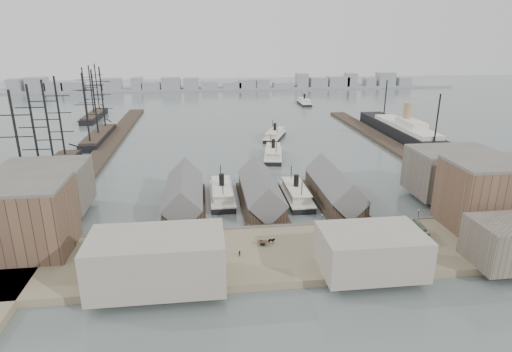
{
  "coord_description": "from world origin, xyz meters",
  "views": [
    {
      "loc": [
        -18.45,
        -118.84,
        56.52
      ],
      "look_at": [
        0.0,
        30.0,
        6.0
      ],
      "focal_mm": 30.0,
      "sensor_mm": 36.0,
      "label": 1
    }
  ],
  "objects": [
    {
      "name": "ground",
      "position": [
        0.0,
        0.0,
        0.0
      ],
      "size": [
        900.0,
        900.0,
        0.0
      ],
      "primitive_type": "plane",
      "color": "#4F5B59",
      "rests_on": "ground"
    },
    {
      "name": "pedestrian_3",
      "position": [
        -10.64,
        -21.7,
        2.84
      ],
      "size": [
        1.06,
        0.86,
        1.68
      ],
      "primitive_type": "imported",
      "rotation": [
        0.0,
        0.0,
        3.68
      ],
      "color": "black",
      "rests_on": "quay"
    },
    {
      "name": "pedestrian_0",
      "position": [
        -53.98,
        -11.3,
        2.79
      ],
      "size": [
        0.68,
        0.58,
        1.57
      ],
      "primitive_type": "imported",
      "rotation": [
        0.0,
        0.0,
        0.33
      ],
      "color": "black",
      "rests_on": "quay"
    },
    {
      "name": "ferry_open_mid",
      "position": [
        20.63,
        111.42,
        2.19
      ],
      "size": [
        17.02,
        27.2,
        9.34
      ],
      "rotation": [
        0.0,
        0.0,
        -0.38
      ],
      "color": "black",
      "rests_on": "ground"
    },
    {
      "name": "street_bldg_east",
      "position": [
        55.0,
        -33.0,
        7.5
      ],
      "size": [
        18.0,
        14.0,
        11.0
      ],
      "primitive_type": "cube",
      "color": "#60564C",
      "rests_on": "quay"
    },
    {
      "name": "ferry_open_far",
      "position": [
        64.34,
        225.98,
        2.19
      ],
      "size": [
        8.28,
        26.34,
        9.36
      ],
      "rotation": [
        0.0,
        0.0,
        -0.02
      ],
      "color": "black",
      "rests_on": "ground"
    },
    {
      "name": "ferry_shed_west",
      "position": [
        -26.0,
        16.88,
        4.64
      ],
      "size": [
        14.0,
        42.0,
        12.6
      ],
      "color": "#2D231C",
      "rests_on": "ground"
    },
    {
      "name": "warehouse_east_front",
      "position": [
        66.0,
        -12.0,
        11.5
      ],
      "size": [
        30.0,
        18.0,
        19.0
      ],
      "primitive_type": "cube",
      "color": "brown",
      "rests_on": "east_land"
    },
    {
      "name": "pedestrian_5",
      "position": [
        15.29,
        -20.81,
        2.91
      ],
      "size": [
        0.74,
        0.81,
        1.82
      ],
      "primitive_type": "imported",
      "rotation": [
        0.0,
        0.0,
        1.08
      ],
      "color": "black",
      "rests_on": "quay"
    },
    {
      "name": "horse_cart_center",
      "position": [
        -2.2,
        -16.09,
        2.84
      ],
      "size": [
        5.02,
        1.97,
        1.68
      ],
      "rotation": [
        0.0,
        0.0,
        1.41
      ],
      "color": "black",
      "rests_on": "quay"
    },
    {
      "name": "warehouse_west_front",
      "position": [
        -70.0,
        -12.0,
        11.0
      ],
      "size": [
        32.0,
        18.0,
        18.0
      ],
      "primitive_type": "cube",
      "color": "brown",
      "rests_on": "west_land"
    },
    {
      "name": "street_bldg_west",
      "position": [
        -30.0,
        -32.0,
        8.0
      ],
      "size": [
        30.0,
        16.0,
        12.0
      ],
      "primitive_type": "cube",
      "color": "gray",
      "rests_on": "quay"
    },
    {
      "name": "ocean_steamer",
      "position": [
        92.0,
        100.34,
        4.43
      ],
      "size": [
        14.08,
        102.92,
        20.58
      ],
      "color": "black",
      "rests_on": "ground"
    },
    {
      "name": "lamp_post_near_e",
      "position": [
        15.0,
        -7.0,
        4.71
      ],
      "size": [
        0.44,
        0.44,
        3.92
      ],
      "color": "black",
      "rests_on": "quay"
    },
    {
      "name": "pedestrian_8",
      "position": [
        37.58,
        -13.47,
        2.86
      ],
      "size": [
        1.09,
        0.71,
        1.72
      ],
      "primitive_type": "imported",
      "rotation": [
        0.0,
        0.0,
        0.31
      ],
      "color": "black",
      "rests_on": "quay"
    },
    {
      "name": "horse_cart_right",
      "position": [
        25.35,
        -20.81,
        2.78
      ],
      "size": [
        4.77,
        2.91,
        1.5
      ],
      "rotation": [
        0.0,
        0.0,
        1.91
      ],
      "color": "black",
      "rests_on": "quay"
    },
    {
      "name": "lamp_post_far_e",
      "position": [
        45.0,
        -7.0,
        4.71
      ],
      "size": [
        0.44,
        0.44,
        3.92
      ],
      "color": "black",
      "rests_on": "quay"
    },
    {
      "name": "warehouse_east_back",
      "position": [
        68.0,
        15.0,
        9.5
      ],
      "size": [
        28.0,
        20.0,
        15.0
      ],
      "primitive_type": "cube",
      "color": "#60564C",
      "rests_on": "east_land"
    },
    {
      "name": "ferry_docked_west",
      "position": [
        -13.0,
        23.67,
        2.34
      ],
      "size": [
        8.38,
        27.92,
        9.97
      ],
      "color": "black",
      "rests_on": "ground"
    },
    {
      "name": "lamp_post_near_w",
      "position": [
        -15.0,
        -7.0,
        4.71
      ],
      "size": [
        0.44,
        0.44,
        3.92
      ],
      "color": "black",
      "rests_on": "quay"
    },
    {
      "name": "west_wharf",
      "position": [
        -68.0,
        100.0,
        0.8
      ],
      "size": [
        10.0,
        220.0,
        1.6
      ],
      "primitive_type": "cube",
      "color": "#2D231C",
      "rests_on": "ground"
    },
    {
      "name": "sailing_ship_mid",
      "position": [
        -76.05,
        119.35,
        2.73
      ],
      "size": [
        9.27,
        53.56,
        38.11
      ],
      "color": "black",
      "rests_on": "ground"
    },
    {
      "name": "quay",
      "position": [
        0.0,
        -20.0,
        1.0
      ],
      "size": [
        180.0,
        30.0,
        2.0
      ],
      "primitive_type": "cube",
      "color": "#7B6E53",
      "rests_on": "ground"
    },
    {
      "name": "pedestrian_7",
      "position": [
        35.23,
        -22.89,
        2.8
      ],
      "size": [
        1.09,
        0.7,
        1.6
      ],
      "primitive_type": "imported",
      "rotation": [
        0.0,
        0.0,
        3.25
      ],
      "color": "black",
      "rests_on": "quay"
    },
    {
      "name": "ferry_shed_center",
      "position": [
        0.0,
        16.88,
        4.64
      ],
      "size": [
        14.0,
        42.0,
        12.6
      ],
      "color": "#2D231C",
      "rests_on": "ground"
    },
    {
      "name": "pedestrian_4",
      "position": [
        -4.41,
        -16.55,
        2.82
      ],
      "size": [
        0.96,
        0.88,
        1.65
      ],
      "primitive_type": "imported",
      "rotation": [
        0.0,
        0.0,
        0.58
      ],
      "color": "black",
      "rests_on": "quay"
    },
    {
      "name": "street_bldg_center",
      "position": [
        20.0,
        -32.0,
        7.0
      ],
      "size": [
        24.0,
        16.0,
        10.0
      ],
      "primitive_type": "cube",
      "color": "gray",
      "rests_on": "quay"
    },
    {
      "name": "lamp_post_far_w",
      "position": [
        -45.0,
        -7.0,
        4.71
      ],
      "size": [
        0.44,
        0.44,
        3.92
      ],
      "color": "black",
      "rests_on": "quay"
    },
    {
      "name": "pedestrian_1",
      "position": [
        -46.91,
        -18.48,
        2.9
      ],
      "size": [
        1.1,
        1.11,
        1.81
      ],
      "primitive_type": "imported",
      "rotation": [
        0.0,
        0.0,
        0.82
      ],
      "color": "black",
      "rests_on": "quay"
    },
    {
      "name": "horse_cart_left",
      "position": [
        -34.07,
        -14.03,
        2.83
      ],
      "size": [
        4.42,
        4.13,
        1.64
      ],
      "rotation": [
        0.0,
        0.0,
        0.85
      ],
      "color": "black",
      "rests_on": "quay"
    },
    {
      "name": "ferry_shed_east",
      "position": [
        26.0,
        16.88,
        4.64
      ],
      "size": [
        14.0,
        42.0,
        12.6
      ],
      "color": "#2D231C",
      "rests_on": "ground"
    },
    {
      "name": "pedestrian_9",
      "position": [
        50.6,
        -22.42,
        2.84
      ],
      "size": [
        0.84,
        0.56,
        1.68
      ],
      "primitive_type": "imported",
      "rotation": [
        0.0,
        0.0,
        3.17
      ],
      "color": "black",
      "rests_on": "quay"
    },
    {
      "name": "east_wharf",
      "position": [
        78.0,
        90.0,
        0.8
      ],
      "size": [
        10.0,
        180.0,
        1.6
      ],
      "primitive_type": "cube",
      "color": "#2D231C",
      "rests_on": "ground"
    },
    {
      "name": "far_shore",
      "position": [
        -2.07,
        334.14,
        3.91
      ],
      "size": [
        500.0,
        40.0,
        15.72
      ],
      "color": "gray",
      "rests_on": "ground"
    },
    {
      "name": "sailing_ship_near",
      "position": [
        -81.12,
        53.1,
        2.86
      ],
      "size": [
        9.47,
        65.27,
        38.95
      ],
      "color": "black",
      "rests_on": "ground"
    },
    {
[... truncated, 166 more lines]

